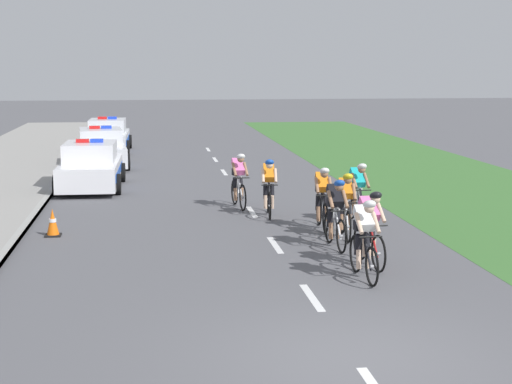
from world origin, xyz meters
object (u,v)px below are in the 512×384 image
police_car_second (101,149)px  police_car_third (108,137)px  cyclist_seventh (269,186)px  police_car_nearest (91,167)px  cyclist_lead (364,237)px  cyclist_fourth (346,204)px  cyclist_third (336,212)px  cyclist_second (370,227)px  cyclist_eighth (239,179)px  cyclist_fifth (322,197)px  traffic_cone_near (53,223)px  cyclist_sixth (358,192)px

police_car_second → police_car_third: size_ratio=1.03×
cyclist_seventh → police_car_nearest: size_ratio=0.39×
cyclist_lead → cyclist_seventh: size_ratio=1.00×
police_car_third → cyclist_fourth: bearing=-72.0°
police_car_second → cyclist_lead: bearing=-71.6°
cyclist_lead → cyclist_third: (0.06, 2.54, 0.00)m
cyclist_second → police_car_nearest: (-6.09, 10.80, -0.11)m
cyclist_fourth → cyclist_seventh: size_ratio=1.00×
cyclist_second → police_car_third: (-6.09, 21.73, -0.11)m
cyclist_seventh → police_car_third: 17.06m
cyclist_lead → cyclist_second: size_ratio=1.00×
cyclist_eighth → police_car_third: size_ratio=0.39×
cyclist_fifth → traffic_cone_near: 6.32m
cyclist_fifth → cyclist_seventh: bearing=119.3°
cyclist_second → police_car_third: size_ratio=0.39×
cyclist_fourth → cyclist_seventh: 3.14m
cyclist_fifth → cyclist_sixth: bearing=32.6°
cyclist_fifth → cyclist_fourth: bearing=-73.0°
cyclist_seventh → police_car_nearest: 7.30m
cyclist_eighth → traffic_cone_near: cyclist_eighth is taller
cyclist_lead → cyclist_fourth: (0.52, 3.48, 0.00)m
cyclist_second → police_car_second: 17.41m
cyclist_third → cyclist_fourth: bearing=64.0°
cyclist_seventh → police_car_third: police_car_third is taller
cyclist_fourth → traffic_cone_near: size_ratio=2.69×
cyclist_second → cyclist_sixth: size_ratio=1.00×
cyclist_third → cyclist_sixth: same height
cyclist_lead → cyclist_second: 0.99m
cyclist_third → police_car_third: bearing=106.0°
cyclist_second → cyclist_eighth: 6.99m
cyclist_fifth → cyclist_seventh: same height
cyclist_lead → cyclist_seventh: bearing=97.3°
cyclist_fifth → police_car_third: size_ratio=0.39×
cyclist_seventh → police_car_second: bearing=114.2°
cyclist_sixth → traffic_cone_near: bearing=-175.4°
cyclist_sixth → cyclist_fifth: bearing=-147.4°
cyclist_sixth → cyclist_eighth: size_ratio=1.00×
cyclist_sixth → cyclist_eighth: same height
cyclist_fourth → police_car_nearest: 10.34m
cyclist_lead → cyclist_sixth: 5.32m
cyclist_fifth → cyclist_second: bearing=-87.4°
cyclist_lead → cyclist_fifth: 4.51m
cyclist_lead → cyclist_second: bearing=68.5°
cyclist_third → police_car_nearest: 10.85m
cyclist_fourth → traffic_cone_near: 6.73m
cyclist_sixth → cyclist_second: bearing=-101.8°
police_car_second → traffic_cone_near: 12.66m
police_car_third → cyclist_third: bearing=-74.0°
cyclist_lead → police_car_third: (-5.72, 22.65, -0.11)m
cyclist_fourth → police_car_third: 20.17m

